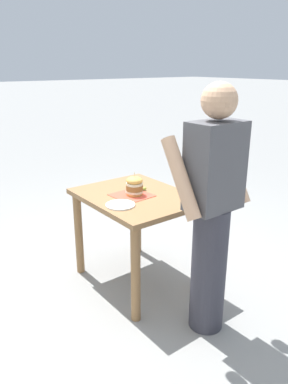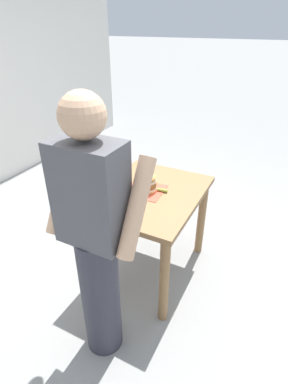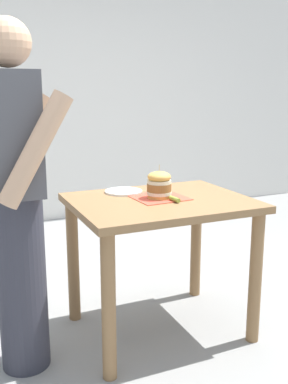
# 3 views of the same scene
# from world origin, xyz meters

# --- Properties ---
(ground_plane) EXTENTS (80.00, 80.00, 0.00)m
(ground_plane) POSITION_xyz_m (0.00, 0.00, 0.00)
(ground_plane) COLOR gray
(patio_table) EXTENTS (0.76, 0.97, 0.79)m
(patio_table) POSITION_xyz_m (0.00, 0.00, 0.64)
(patio_table) COLOR olive
(patio_table) RESTS_ON ground
(serving_paper) EXTENTS (0.30, 0.30, 0.00)m
(serving_paper) POSITION_xyz_m (0.04, -0.01, 0.79)
(serving_paper) COLOR #D64C38
(serving_paper) RESTS_ON patio_table
(sandwich) EXTENTS (0.14, 0.14, 0.19)m
(sandwich) POSITION_xyz_m (0.02, -0.00, 0.87)
(sandwich) COLOR gold
(sandwich) RESTS_ON serving_paper
(pickle_spear) EXTENTS (0.08, 0.03, 0.02)m
(pickle_spear) POSITION_xyz_m (-0.09, -0.04, 0.80)
(pickle_spear) COLOR #8EA83D
(pickle_spear) RESTS_ON serving_paper
(side_plate_with_forks) EXTENTS (0.22, 0.22, 0.02)m
(side_plate_with_forks) POSITION_xyz_m (0.24, 0.13, 0.79)
(side_plate_with_forks) COLOR white
(side_plate_with_forks) RESTS_ON patio_table
(diner_across_table) EXTENTS (0.55, 0.35, 1.69)m
(diner_across_table) POSITION_xyz_m (-0.04, 0.77, 0.88)
(diner_across_table) COLOR #33333D
(diner_across_table) RESTS_ON ground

